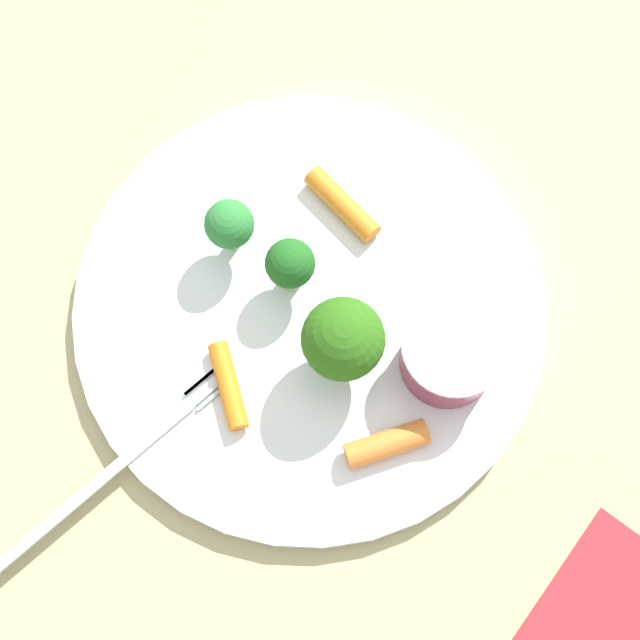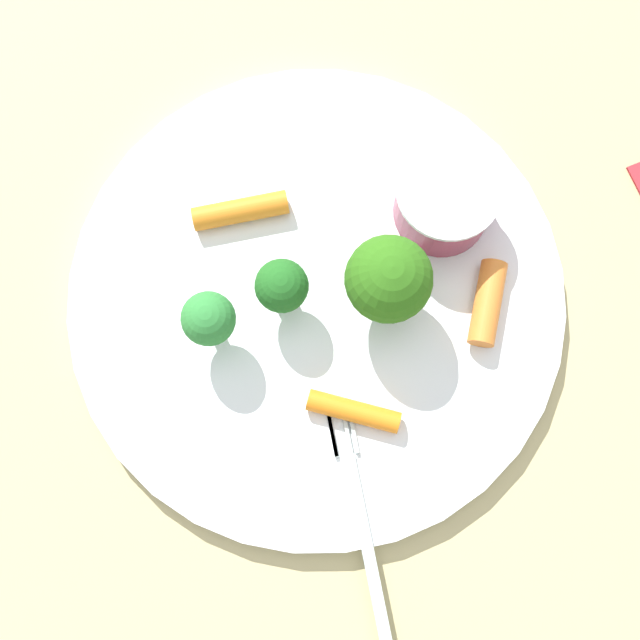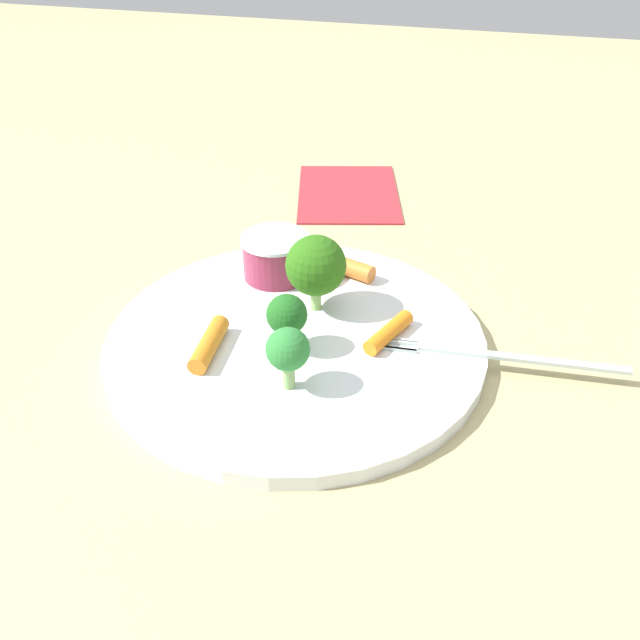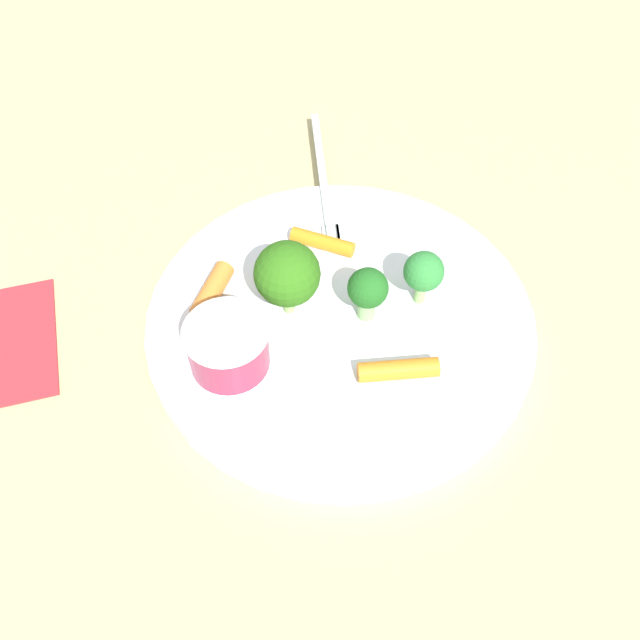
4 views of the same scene
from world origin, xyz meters
The scene contains 10 objects.
ground_plane centered at (0.00, 0.00, 0.00)m, with size 2.40×2.40×0.00m, color tan.
plate centered at (0.00, 0.00, 0.01)m, with size 0.29×0.29×0.01m, color white.
sauce_cup centered at (-0.08, -0.04, 0.03)m, with size 0.06×0.06×0.04m.
broccoli_floret_0 centered at (-0.04, 0.01, 0.05)m, with size 0.05×0.05×0.06m.
broccoli_floret_1 centered at (0.06, 0.01, 0.04)m, with size 0.03×0.03×0.05m.
broccoli_floret_2 centered at (0.02, 0.00, 0.04)m, with size 0.03×0.03×0.05m.
carrot_stick_0 centered at (-0.10, 0.02, 0.02)m, with size 0.02×0.02×0.05m, color orange.
carrot_stick_1 centered at (-0.01, 0.07, 0.02)m, with size 0.01×0.01×0.05m, color orange.
carrot_stick_2 centered at (0.04, -0.05, 0.02)m, with size 0.01×0.01×0.06m, color orange.
fork centered at (-0.01, 0.15, 0.01)m, with size 0.02×0.18×0.00m.
Camera 4 is at (-0.02, -0.32, 0.41)m, focal length 38.90 mm.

